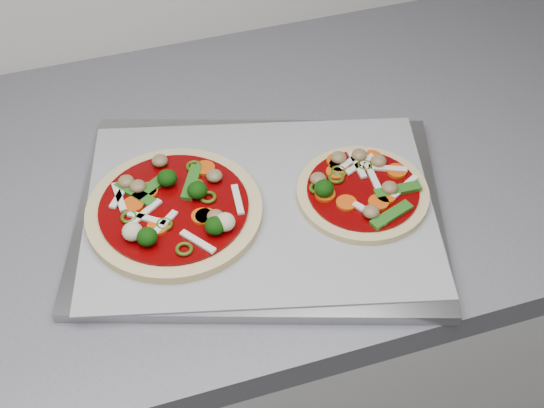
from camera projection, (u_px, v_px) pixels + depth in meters
name	position (u px, v px, depth m)	size (l,w,h in m)	color
base_cabinet	(383.00, 326.00, 1.38)	(3.60, 0.60, 0.86)	silver
countertop	(417.00, 141.00, 1.05)	(3.60, 0.60, 0.04)	slate
baking_tray	(260.00, 210.00, 0.92)	(0.44, 0.32, 0.01)	gray
parchment	(260.00, 206.00, 0.91)	(0.42, 0.30, 0.00)	gray
pizza_left	(174.00, 209.00, 0.90)	(0.30, 0.30, 0.04)	#C8B97D
pizza_right	(361.00, 190.00, 0.92)	(0.19, 0.19, 0.03)	#C8B97D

